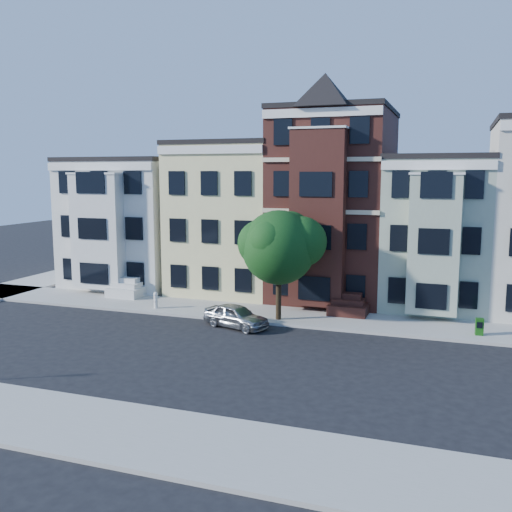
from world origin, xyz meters
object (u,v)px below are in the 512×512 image
at_px(street_tree, 279,252).
at_px(parked_car, 236,316).
at_px(newspaper_box, 479,327).
at_px(fire_hydrant, 156,302).

distance_m(street_tree, parked_car, 4.18).
relative_size(parked_car, newspaper_box, 4.37).
bearing_deg(newspaper_box, fire_hydrant, 175.86).
relative_size(street_tree, parked_car, 2.01).
xyz_separation_m(street_tree, newspaper_box, (10.45, 0.35, -3.33)).
bearing_deg(parked_car, newspaper_box, -61.62).
xyz_separation_m(newspaper_box, fire_hydrant, (-18.21, -0.25, -0.04)).
bearing_deg(street_tree, newspaper_box, 1.92).
xyz_separation_m(street_tree, parked_car, (-1.81, -1.87, -3.27)).
distance_m(parked_car, newspaper_box, 12.46).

